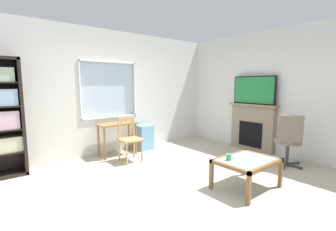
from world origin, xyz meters
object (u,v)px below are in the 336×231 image
object	(u,v)px
desk_under_window	(117,129)
tv	(254,90)
coffee_table	(247,163)
office_chair	(289,138)
fireplace	(253,127)
sippy_cup	(229,157)
plastic_drawer_unit	(143,137)
wooden_chair	(129,138)

from	to	relation	value
desk_under_window	tv	size ratio (longest dim) A/B	0.81
desk_under_window	tv	distance (m)	3.22
desk_under_window	coffee_table	world-z (taller)	desk_under_window
office_chair	coffee_table	size ratio (longest dim) A/B	1.11
office_chair	coffee_table	world-z (taller)	office_chair
tv	desk_under_window	bearing A→B (deg)	148.33
fireplace	coffee_table	size ratio (longest dim) A/B	1.28
fireplace	sippy_cup	xyz separation A→B (m)	(-2.19, -0.95, -0.06)
coffee_table	sippy_cup	xyz separation A→B (m)	(-0.25, 0.15, 0.11)
office_chair	fireplace	bearing A→B (deg)	63.80
tv	coffee_table	distance (m)	2.44
fireplace	coffee_table	world-z (taller)	fireplace
plastic_drawer_unit	wooden_chair	bearing A→B (deg)	-141.21
fireplace	office_chair	bearing A→B (deg)	-116.20
office_chair	sippy_cup	size ratio (longest dim) A/B	11.11
wooden_chair	fireplace	world-z (taller)	fireplace
desk_under_window	fireplace	world-z (taller)	fireplace
wooden_chair	office_chair	world-z (taller)	office_chair
desk_under_window	plastic_drawer_unit	world-z (taller)	desk_under_window
plastic_drawer_unit	fireplace	world-z (taller)	fireplace
wooden_chair	tv	bearing A→B (deg)	-22.94
office_chair	sippy_cup	world-z (taller)	office_chair
fireplace	coffee_table	distance (m)	2.24
wooden_chair	office_chair	xyz separation A→B (m)	(2.13, -2.19, 0.09)
desk_under_window	sippy_cup	bearing A→B (deg)	-79.54
tv	office_chair	xyz separation A→B (m)	(-0.51, -1.07, -0.86)
sippy_cup	fireplace	bearing A→B (deg)	23.57
office_chair	tv	bearing A→B (deg)	64.59
plastic_drawer_unit	office_chair	size ratio (longest dim) A/B	0.58
tv	sippy_cup	xyz separation A→B (m)	(-2.17, -0.95, -0.92)
desk_under_window	coffee_table	distance (m)	2.83
office_chair	sippy_cup	bearing A→B (deg)	175.96
wooden_chair	plastic_drawer_unit	distance (m)	0.92
wooden_chair	sippy_cup	distance (m)	2.13
plastic_drawer_unit	office_chair	xyz separation A→B (m)	(1.43, -2.75, 0.26)
fireplace	tv	size ratio (longest dim) A/B	1.12
fireplace	office_chair	world-z (taller)	fireplace
fireplace	sippy_cup	size ratio (longest dim) A/B	12.82
desk_under_window	sippy_cup	distance (m)	2.63
office_chair	sippy_cup	distance (m)	1.67
plastic_drawer_unit	tv	distance (m)	2.80
coffee_table	sippy_cup	size ratio (longest dim) A/B	10.04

